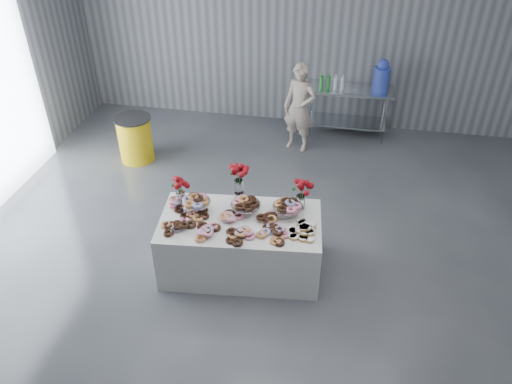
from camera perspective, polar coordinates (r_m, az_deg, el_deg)
ground at (r=6.14m, az=-0.84°, el=-10.63°), size 9.00×9.00×0.00m
room_walls at (r=4.76m, az=-4.26°, el=13.33°), size 8.04×9.04×4.02m
display_table at (r=6.12m, az=-1.75°, el=-6.00°), size 1.99×1.19×0.75m
prep_table at (r=9.12m, az=10.52°, el=9.99°), size 1.50×0.60×0.90m
donut_mounds at (r=5.81m, az=-1.93°, el=-3.19°), size 1.88×0.98×0.09m
cake_stand_left at (r=5.99m, az=-6.92°, el=-1.00°), size 0.36×0.36×0.17m
cake_stand_mid at (r=5.91m, az=-1.20°, el=-1.30°), size 0.36×0.36×0.17m
cake_stand_right at (r=5.89m, az=3.65°, el=-1.54°), size 0.36×0.36×0.17m
danish_pile at (r=5.70m, az=5.53°, el=-4.12°), size 0.48×0.48×0.11m
bouquet_left at (r=6.02m, az=-8.71°, el=0.86°), size 0.26×0.26×0.42m
bouquet_right at (r=5.92m, az=5.20°, el=0.47°), size 0.26×0.26×0.42m
bouquet_center at (r=5.95m, az=-1.99°, el=1.74°), size 0.26×0.26×0.57m
water_jug at (r=8.93m, az=14.16°, el=12.70°), size 0.28×0.28×0.55m
drink_bottles at (r=8.86m, az=8.68°, el=12.38°), size 0.54×0.08×0.27m
person at (r=8.49m, az=4.98°, el=9.57°), size 0.64×0.52×1.52m
trash_barrel at (r=8.52m, az=-13.64°, el=5.94°), size 0.60×0.60×0.77m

